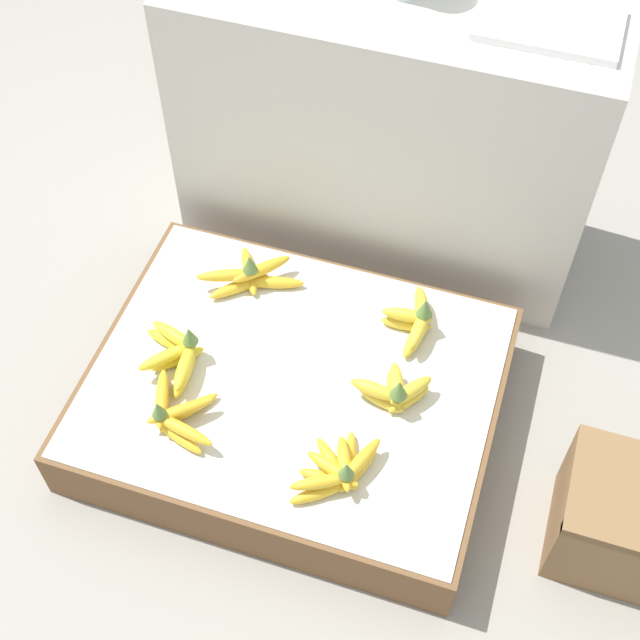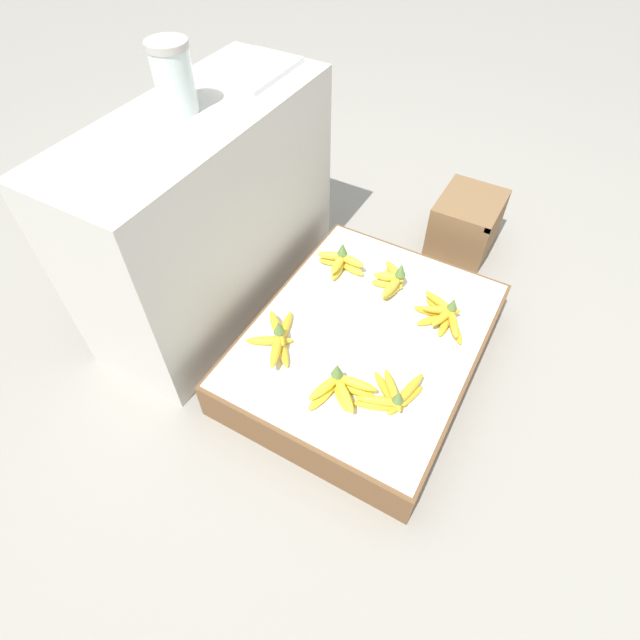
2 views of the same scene
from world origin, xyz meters
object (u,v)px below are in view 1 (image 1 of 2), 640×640
banana_bunch_front_left (174,414)px  banana_bunch_middle_left (177,354)px  foam_tray_white (550,23)px  banana_bunch_middle_midleft (395,392)px  banana_bunch_back_midleft (416,320)px  banana_bunch_front_midleft (339,471)px  banana_bunch_back_left (250,276)px  wooden_crate (630,521)px

banana_bunch_front_left → banana_bunch_middle_left: banana_bunch_middle_left is taller
foam_tray_white → banana_bunch_front_left: bearing=-124.9°
banana_bunch_front_left → banana_bunch_middle_midleft: banana_bunch_middle_midleft is taller
banana_bunch_front_left → banana_bunch_back_midleft: banana_bunch_back_midleft is taller
banana_bunch_front_left → banana_bunch_front_midleft: bearing=-2.8°
banana_bunch_middle_left → banana_bunch_back_left: bearing=74.4°
banana_bunch_middle_left → banana_bunch_front_left: bearing=-69.0°
wooden_crate → foam_tray_white: bearing=120.0°
banana_bunch_middle_left → foam_tray_white: bearing=47.0°
banana_bunch_middle_left → banana_bunch_middle_midleft: bearing=6.1°
wooden_crate → banana_bunch_back_midleft: bearing=150.1°
banana_bunch_front_left → banana_bunch_back_left: bearing=87.3°
banana_bunch_back_left → foam_tray_white: size_ratio=0.86×
banana_bunch_middle_left → banana_bunch_back_midleft: size_ratio=0.92×
banana_bunch_front_midleft → banana_bunch_middle_midleft: size_ratio=1.16×
banana_bunch_front_left → banana_bunch_middle_left: (-0.06, 0.14, 0.00)m
banana_bunch_middle_left → banana_bunch_back_midleft: banana_bunch_back_midleft is taller
wooden_crate → foam_tray_white: (-0.41, 0.72, 0.63)m
banana_bunch_back_midleft → foam_tray_white: size_ratio=0.65×
banana_bunch_middle_left → banana_bunch_back_left: 0.28m
banana_bunch_middle_midleft → banana_bunch_back_left: banana_bunch_middle_midleft is taller
banana_bunch_middle_left → banana_bunch_back_left: (0.07, 0.27, -0.00)m
banana_bunch_front_midleft → banana_bunch_back_midleft: banana_bunch_back_midleft is taller
banana_bunch_back_midleft → banana_bunch_front_midleft: bearing=-97.6°
banana_bunch_middle_left → foam_tray_white: foam_tray_white is taller
foam_tray_white → banana_bunch_middle_midleft: bearing=-101.5°
banana_bunch_middle_left → banana_bunch_front_midleft: bearing=-20.6°
banana_bunch_front_midleft → foam_tray_white: (0.19, 0.83, 0.56)m
banana_bunch_front_midleft → foam_tray_white: size_ratio=0.71×
banana_bunch_middle_midleft → banana_bunch_back_left: bearing=152.9°
banana_bunch_back_left → foam_tray_white: bearing=36.0°
banana_bunch_front_left → banana_bunch_back_left: (0.02, 0.41, 0.00)m
banana_bunch_front_left → foam_tray_white: foam_tray_white is taller
banana_bunch_middle_midleft → banana_bunch_back_midleft: bearing=91.4°
wooden_crate → banana_bunch_back_midleft: size_ratio=1.53×
banana_bunch_front_left → banana_bunch_back_left: size_ratio=0.76×
wooden_crate → banana_bunch_middle_left: (-1.03, 0.05, 0.07)m
wooden_crate → banana_bunch_middle_midleft: (-0.54, 0.11, 0.07)m
banana_bunch_middle_left → banana_bunch_back_left: size_ratio=0.70×
banana_bunch_front_midleft → banana_bunch_middle_midleft: (0.06, 0.22, 0.01)m
banana_bunch_front_left → foam_tray_white: (0.56, 0.81, 0.56)m
banana_bunch_back_midleft → foam_tray_white: (0.13, 0.41, 0.56)m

